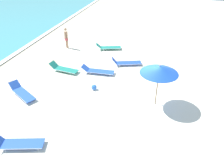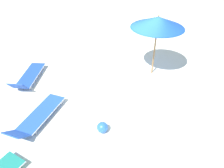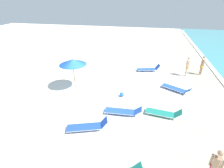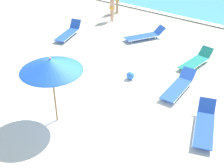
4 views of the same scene
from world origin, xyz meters
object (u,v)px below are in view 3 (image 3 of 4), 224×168
object	(u,v)px
beach_umbrella	(73,62)
sun_lounger_under_umbrella	(88,126)
sun_lounger_mid_beach_pair_a	(163,113)
beachgoer_shoreline_child	(202,64)
sun_lounger_near_water_left	(149,69)
sun_lounger_mid_beach_solo	(123,111)
beachgoer_strolling_adult	(215,166)
beach_ball	(122,94)
sun_lounger_near_water_right	(176,88)
beachgoer_wading_adult	(187,66)

from	to	relation	value
beach_umbrella	sun_lounger_under_umbrella	distance (m)	5.33
sun_lounger_mid_beach_pair_a	beachgoer_shoreline_child	size ratio (longest dim) A/B	1.21
beach_umbrella	sun_lounger_mid_beach_pair_a	xyz separation A→B (m)	(2.24, 6.58, -1.94)
sun_lounger_near_water_left	beachgoer_shoreline_child	bearing A→B (deg)	75.65
sun_lounger_mid_beach_solo	beachgoer_shoreline_child	size ratio (longest dim) A/B	1.29
beachgoer_strolling_adult	beach_ball	xyz separation A→B (m)	(-5.73, -4.34, -0.83)
sun_lounger_mid_beach_solo	sun_lounger_mid_beach_pair_a	distance (m)	2.43
sun_lounger_near_water_right	beach_ball	distance (m)	4.25
sun_lounger_near_water_left	sun_lounger_near_water_right	world-z (taller)	sun_lounger_near_water_left
sun_lounger_near_water_left	beachgoer_wading_adult	xyz separation A→B (m)	(0.51, 3.27, 0.78)
beachgoer_shoreline_child	sun_lounger_mid_beach_pair_a	bearing A→B (deg)	19.26
sun_lounger_near_water_right	beachgoer_shoreline_child	size ratio (longest dim) A/B	1.25
beachgoer_shoreline_child	sun_lounger_under_umbrella	bearing A→B (deg)	6.28
beachgoer_shoreline_child	beachgoer_strolling_adult	bearing A→B (deg)	35.97
beach_umbrella	sun_lounger_near_water_left	xyz separation A→B (m)	(-4.64, 5.57, -1.94)
beachgoer_strolling_adult	sun_lounger_mid_beach_solo	bearing A→B (deg)	-9.96
sun_lounger_under_umbrella	sun_lounger_mid_beach_pair_a	xyz separation A→B (m)	(-2.06, 4.07, -0.00)
sun_lounger_mid_beach_solo	sun_lounger_near_water_right	bearing A→B (deg)	133.84
beach_umbrella	beachgoer_strolling_adult	xyz separation A→B (m)	(6.25, 8.11, -1.16)
beach_umbrella	sun_lounger_mid_beach_pair_a	bearing A→B (deg)	71.23
sun_lounger_under_umbrella	beachgoer_strolling_adult	bearing A→B (deg)	52.01
beach_umbrella	beach_ball	xyz separation A→B (m)	(0.53, 3.77, -1.99)
beachgoer_wading_adult	sun_lounger_mid_beach_pair_a	bearing A→B (deg)	-174.02
beach_umbrella	beachgoer_shoreline_child	distance (m)	11.30
beachgoer_wading_adult	beachgoer_strolling_adult	size ratio (longest dim) A/B	1.00
beachgoer_strolling_adult	beach_ball	size ratio (longest dim) A/B	5.27
sun_lounger_mid_beach_solo	beachgoer_shoreline_child	world-z (taller)	beachgoer_shoreline_child
beach_umbrella	sun_lounger_mid_beach_solo	size ratio (longest dim) A/B	1.07
beach_ball	sun_lounger_near_water_left	bearing A→B (deg)	160.85
beachgoer_strolling_adult	sun_lounger_near_water_left	bearing A→B (deg)	-43.58
beach_umbrella	beachgoer_shoreline_child	xyz separation A→B (m)	(-4.72, 10.20, -1.16)
beachgoer_wading_adult	sun_lounger_near_water_left	bearing A→B (deg)	106.73
beach_umbrella	sun_lounger_mid_beach_solo	bearing A→B (deg)	58.59
beach_umbrella	sun_lounger_under_umbrella	bearing A→B (deg)	30.29
sun_lounger_mid_beach_solo	beach_ball	xyz separation A→B (m)	(-2.02, -0.39, -0.04)
sun_lounger_mid_beach_solo	beach_ball	bearing A→B (deg)	-171.25
sun_lounger_under_umbrella	beachgoer_wading_adult	xyz separation A→B (m)	(-8.43, 6.33, 0.78)
sun_lounger_mid_beach_solo	beachgoer_strolling_adult	size ratio (longest dim) A/B	1.29
sun_lounger_under_umbrella	sun_lounger_near_water_left	xyz separation A→B (m)	(-8.93, 3.06, 0.00)
sun_lounger_mid_beach_pair_a	beach_ball	world-z (taller)	sun_lounger_mid_beach_pair_a
sun_lounger_near_water_right	beach_ball	size ratio (longest dim) A/B	6.61
sun_lounger_near_water_left	beach_ball	bearing A→B (deg)	-34.53
beach_umbrella	sun_lounger_mid_beach_pair_a	distance (m)	7.21
sun_lounger_mid_beach_solo	beachgoer_wading_adult	size ratio (longest dim) A/B	1.29
sun_lounger_mid_beach_solo	beachgoer_strolling_adult	bearing A→B (deg)	44.53
sun_lounger_near_water_left	sun_lounger_mid_beach_pair_a	xyz separation A→B (m)	(6.88, 1.01, -0.00)
sun_lounger_near_water_left	sun_lounger_near_water_right	bearing A→B (deg)	15.73
sun_lounger_under_umbrella	beachgoer_wading_adult	world-z (taller)	beachgoer_wading_adult
beachgoer_wading_adult	beach_ball	distance (m)	6.93
sun_lounger_near_water_right	sun_lounger_mid_beach_solo	xyz separation A→B (m)	(3.66, -3.53, -0.00)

